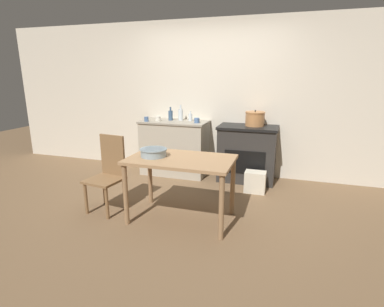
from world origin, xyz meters
TOP-DOWN VIEW (x-y plane):
  - ground_plane at (0.00, 0.00)m, footprint 14.00×14.00m
  - wall_back at (0.00, 1.58)m, footprint 8.00×0.07m
  - counter_cabinet at (-0.56, 1.26)m, footprint 1.12×0.60m
  - stove at (0.67, 1.28)m, footprint 0.92×0.57m
  - work_table at (0.12, -0.32)m, footprint 1.20×0.73m
  - chair at (-0.84, -0.34)m, footprint 0.45×0.45m
  - flour_sack at (0.86, 0.80)m, footprint 0.30×0.21m
  - stock_pot at (0.76, 1.33)m, footprint 0.31×0.31m
  - mixing_bowl_large at (-0.21, -0.35)m, footprint 0.32×0.32m
  - bottle_far_left at (-0.49, 1.36)m, footprint 0.08×0.08m
  - bottle_left at (-0.65, 1.31)m, footprint 0.07×0.07m
  - bottle_mid_left at (-0.31, 1.35)m, footprint 0.07×0.07m
  - cup_center_left at (-0.82, 1.16)m, footprint 0.09×0.09m
  - cup_center at (-0.99, 1.07)m, footprint 0.07×0.07m
  - cup_center_right at (-0.14, 1.17)m, footprint 0.09×0.09m

SIDE VIEW (x-z plane):
  - ground_plane at x=0.00m, z-range 0.00..0.00m
  - flour_sack at x=0.86m, z-range 0.00..0.31m
  - stove at x=0.67m, z-range 0.00..0.89m
  - counter_cabinet at x=-0.56m, z-range 0.00..0.92m
  - chair at x=-0.84m, z-range 0.02..0.96m
  - work_table at x=0.12m, z-range 0.27..1.03m
  - mixing_bowl_large at x=-0.21m, z-range 0.76..0.85m
  - cup_center at x=-0.99m, z-range 0.92..1.00m
  - cup_center_right at x=-0.14m, z-range 0.92..1.00m
  - cup_center_left at x=-0.82m, z-range 0.92..1.00m
  - bottle_mid_left at x=-0.31m, z-range 0.90..1.06m
  - stock_pot at x=0.76m, z-range 0.88..1.13m
  - bottle_left at x=-0.65m, z-range 0.89..1.12m
  - bottle_far_left at x=-0.49m, z-range 0.89..1.15m
  - wall_back at x=0.00m, z-range 0.00..2.55m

